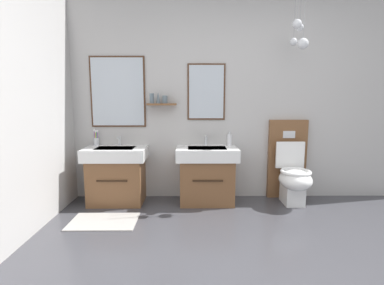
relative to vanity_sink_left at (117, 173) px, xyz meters
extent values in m
cube|color=#B7B5B2|center=(1.69, 0.27, 0.93)|extent=(4.77, 0.12, 2.59)
cube|color=#4C301E|center=(0.00, 0.20, 0.98)|extent=(0.68, 0.02, 0.87)
cube|color=silver|center=(0.00, 0.19, 0.98)|extent=(0.64, 0.01, 0.83)
cube|color=#4C301E|center=(1.10, 0.20, 0.98)|extent=(0.47, 0.02, 0.69)
cube|color=silver|center=(1.10, 0.19, 0.98)|extent=(0.43, 0.01, 0.65)
cube|color=brown|center=(0.55, 0.13, 0.83)|extent=(0.36, 0.14, 0.02)
cylinder|color=slate|center=(0.43, 0.12, 0.91)|extent=(0.05, 0.05, 0.12)
cone|color=slate|center=(0.50, 0.15, 0.91)|extent=(0.05, 0.05, 0.13)
cylinder|color=slate|center=(0.59, 0.14, 0.89)|extent=(0.06, 0.06, 0.09)
cylinder|color=gray|center=(2.08, 0.01, 1.91)|extent=(0.01, 0.01, 0.63)
sphere|color=silver|center=(2.08, 0.01, 1.55)|extent=(0.09, 0.09, 0.09)
cylinder|color=gray|center=(2.13, -0.05, 1.99)|extent=(0.01, 0.01, 0.48)
sphere|color=silver|center=(2.13, -0.05, 1.69)|extent=(0.08, 0.08, 0.08)
sphere|color=silver|center=(2.06, -0.14, 1.71)|extent=(0.10, 0.10, 0.10)
cylinder|color=gray|center=(2.14, -0.15, 1.89)|extent=(0.01, 0.01, 0.68)
sphere|color=silver|center=(2.14, -0.15, 1.50)|extent=(0.12, 0.12, 0.12)
cube|color=#9E9993|center=(0.00, -0.60, -0.35)|extent=(0.68, 0.44, 0.01)
cube|color=brown|center=(0.00, 0.00, -0.09)|extent=(0.64, 0.46, 0.54)
cube|color=#342214|center=(0.00, -0.23, -0.03)|extent=(0.35, 0.01, 0.02)
cube|color=white|center=(0.00, 0.00, 0.25)|extent=(0.73, 0.50, 0.14)
cube|color=silver|center=(0.00, -0.03, 0.31)|extent=(0.45, 0.28, 0.03)
cylinder|color=silver|center=(0.00, 0.20, 0.38)|extent=(0.03, 0.03, 0.11)
cylinder|color=silver|center=(0.00, 0.15, 0.42)|extent=(0.02, 0.11, 0.02)
cube|color=brown|center=(1.10, 0.00, -0.09)|extent=(0.64, 0.46, 0.54)
cube|color=#342214|center=(1.10, -0.23, -0.03)|extent=(0.35, 0.01, 0.02)
cube|color=white|center=(1.10, 0.00, 0.25)|extent=(0.73, 0.50, 0.14)
cube|color=silver|center=(1.10, -0.03, 0.31)|extent=(0.45, 0.28, 0.03)
cylinder|color=silver|center=(1.10, 0.20, 0.38)|extent=(0.03, 0.03, 0.11)
cylinder|color=silver|center=(1.10, 0.15, 0.42)|extent=(0.02, 0.11, 0.02)
cube|color=brown|center=(2.13, 0.20, 0.14)|extent=(0.48, 0.10, 1.00)
cube|color=silver|center=(2.13, 0.14, 0.46)|extent=(0.15, 0.01, 0.09)
cube|color=white|center=(2.13, -0.07, -0.19)|extent=(0.22, 0.30, 0.34)
ellipsoid|color=white|center=(2.13, -0.15, -0.04)|extent=(0.37, 0.46, 0.24)
torus|color=white|center=(2.13, -0.15, 0.05)|extent=(0.35, 0.35, 0.04)
cube|color=white|center=(2.13, 0.07, 0.21)|extent=(0.35, 0.03, 0.33)
cylinder|color=silver|center=(-0.29, 0.17, 0.37)|extent=(0.07, 0.07, 0.09)
cylinder|color=purple|center=(-0.27, 0.17, 0.42)|extent=(0.02, 0.03, 0.16)
cube|color=white|center=(-0.26, 0.16, 0.50)|extent=(0.01, 0.02, 0.03)
cylinder|color=#33B266|center=(-0.29, 0.18, 0.42)|extent=(0.02, 0.03, 0.16)
cube|color=white|center=(-0.28, 0.19, 0.50)|extent=(0.01, 0.02, 0.03)
cylinder|color=purple|center=(-0.30, 0.17, 0.43)|extent=(0.01, 0.03, 0.17)
cube|color=white|center=(-0.30, 0.16, 0.51)|extent=(0.01, 0.02, 0.03)
cylinder|color=yellow|center=(-0.29, 0.16, 0.42)|extent=(0.02, 0.03, 0.16)
cube|color=white|center=(-0.28, 0.14, 0.50)|extent=(0.01, 0.02, 0.03)
cylinder|color=white|center=(1.39, 0.18, 0.39)|extent=(0.06, 0.06, 0.14)
cylinder|color=silver|center=(1.39, 0.18, 0.48)|extent=(0.02, 0.02, 0.04)
camera|label=1|loc=(0.89, -3.47, 0.90)|focal=27.36mm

